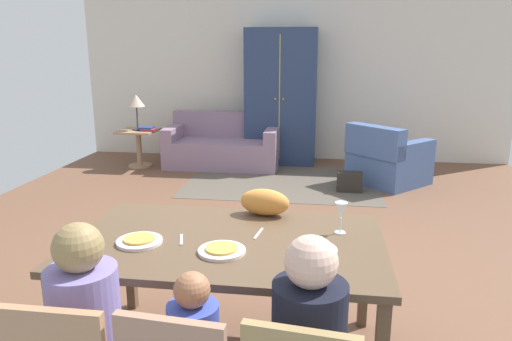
{
  "coord_description": "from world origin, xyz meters",
  "views": [
    {
      "loc": [
        0.53,
        -3.86,
        1.79
      ],
      "look_at": [
        0.01,
        -0.23,
        0.85
      ],
      "focal_mm": 33.27,
      "sensor_mm": 36.0,
      "label": 1
    }
  ],
  "objects_px": {
    "cat": "(265,202)",
    "table_lamp": "(136,102)",
    "armoire": "(281,97)",
    "armchair": "(387,161)",
    "side_table": "(139,143)",
    "couch": "(223,147)",
    "book_lower": "(148,130)",
    "plate_near_child": "(222,251)",
    "plate_near_woman": "(313,250)",
    "dining_table": "(229,250)",
    "plate_near_man": "(139,241)",
    "handbag": "(349,182)",
    "book_upper": "(146,128)",
    "wine_glass": "(341,211)"
  },
  "relations": [
    {
      "from": "cat",
      "to": "book_upper",
      "type": "distance_m",
      "value": 4.64
    },
    {
      "from": "plate_near_woman",
      "to": "side_table",
      "type": "bearing_deg",
      "value": 121.45
    },
    {
      "from": "plate_near_woman",
      "to": "book_upper",
      "type": "xyz_separation_m",
      "value": [
        -2.65,
        4.53,
        -0.15
      ]
    },
    {
      "from": "plate_near_child",
      "to": "book_lower",
      "type": "distance_m",
      "value": 5.06
    },
    {
      "from": "plate_near_child",
      "to": "wine_glass",
      "type": "xyz_separation_m",
      "value": [
        0.62,
        0.36,
        0.12
      ]
    },
    {
      "from": "table_lamp",
      "to": "handbag",
      "type": "height_order",
      "value": "table_lamp"
    },
    {
      "from": "side_table",
      "to": "handbag",
      "type": "height_order",
      "value": "side_table"
    },
    {
      "from": "handbag",
      "to": "plate_near_child",
      "type": "bearing_deg",
      "value": -103.01
    },
    {
      "from": "couch",
      "to": "table_lamp",
      "type": "height_order",
      "value": "table_lamp"
    },
    {
      "from": "dining_table",
      "to": "cat",
      "type": "distance_m",
      "value": 0.48
    },
    {
      "from": "armoire",
      "to": "wine_glass",
      "type": "bearing_deg",
      "value": -80.86
    },
    {
      "from": "couch",
      "to": "handbag",
      "type": "bearing_deg",
      "value": -31.43
    },
    {
      "from": "handbag",
      "to": "plate_near_man",
      "type": "bearing_deg",
      "value": -109.98
    },
    {
      "from": "table_lamp",
      "to": "handbag",
      "type": "xyz_separation_m",
      "value": [
        3.18,
        -0.9,
        -0.88
      ]
    },
    {
      "from": "plate_near_woman",
      "to": "table_lamp",
      "type": "height_order",
      "value": "table_lamp"
    },
    {
      "from": "plate_near_woman",
      "to": "table_lamp",
      "type": "relative_size",
      "value": 0.46
    },
    {
      "from": "cat",
      "to": "table_lamp",
      "type": "height_order",
      "value": "table_lamp"
    },
    {
      "from": "couch",
      "to": "cat",
      "type": "bearing_deg",
      "value": -74.61
    },
    {
      "from": "dining_table",
      "to": "armoire",
      "type": "xyz_separation_m",
      "value": [
        -0.17,
        5.08,
        0.36
      ]
    },
    {
      "from": "side_table",
      "to": "table_lamp",
      "type": "relative_size",
      "value": 1.07
    },
    {
      "from": "cat",
      "to": "plate_near_child",
      "type": "bearing_deg",
      "value": -94.77
    },
    {
      "from": "couch",
      "to": "armoire",
      "type": "bearing_deg",
      "value": 22.63
    },
    {
      "from": "plate_near_man",
      "to": "table_lamp",
      "type": "height_order",
      "value": "table_lamp"
    },
    {
      "from": "armchair",
      "to": "couch",
      "type": "bearing_deg",
      "value": 163.86
    },
    {
      "from": "wine_glass",
      "to": "book_upper",
      "type": "xyz_separation_m",
      "value": [
        -2.8,
        4.25,
        -0.27
      ]
    },
    {
      "from": "plate_near_woman",
      "to": "couch",
      "type": "height_order",
      "value": "couch"
    },
    {
      "from": "cat",
      "to": "armchair",
      "type": "xyz_separation_m",
      "value": [
        1.23,
        3.59,
        -0.53
      ]
    },
    {
      "from": "cat",
      "to": "book_lower",
      "type": "height_order",
      "value": "cat"
    },
    {
      "from": "armchair",
      "to": "armoire",
      "type": "xyz_separation_m",
      "value": [
        -1.54,
        1.06,
        0.73
      ]
    },
    {
      "from": "dining_table",
      "to": "plate_near_man",
      "type": "distance_m",
      "value": 0.49
    },
    {
      "from": "dining_table",
      "to": "book_lower",
      "type": "relative_size",
      "value": 7.83
    },
    {
      "from": "book_lower",
      "to": "dining_table",
      "type": "bearing_deg",
      "value": -64.22
    },
    {
      "from": "plate_near_woman",
      "to": "armchair",
      "type": "bearing_deg",
      "value": 77.64
    },
    {
      "from": "dining_table",
      "to": "book_lower",
      "type": "xyz_separation_m",
      "value": [
        -2.13,
        4.4,
        -0.1
      ]
    },
    {
      "from": "couch",
      "to": "armchair",
      "type": "bearing_deg",
      "value": -16.14
    },
    {
      "from": "plate_near_man",
      "to": "book_lower",
      "type": "bearing_deg",
      "value": 110.08
    },
    {
      "from": "plate_near_woman",
      "to": "book_upper",
      "type": "height_order",
      "value": "plate_near_woman"
    },
    {
      "from": "couch",
      "to": "armchair",
      "type": "relative_size",
      "value": 1.43
    },
    {
      "from": "plate_near_child",
      "to": "armoire",
      "type": "distance_m",
      "value": 5.27
    },
    {
      "from": "plate_near_woman",
      "to": "book_lower",
      "type": "xyz_separation_m",
      "value": [
        -2.6,
        4.5,
        -0.18
      ]
    },
    {
      "from": "book_lower",
      "to": "handbag",
      "type": "relative_size",
      "value": 0.69
    },
    {
      "from": "dining_table",
      "to": "couch",
      "type": "distance_m",
      "value": 4.84
    },
    {
      "from": "cat",
      "to": "book_upper",
      "type": "height_order",
      "value": "cat"
    },
    {
      "from": "cat",
      "to": "armoire",
      "type": "height_order",
      "value": "armoire"
    },
    {
      "from": "plate_near_man",
      "to": "armchair",
      "type": "height_order",
      "value": "armchair"
    },
    {
      "from": "cat",
      "to": "table_lamp",
      "type": "xyz_separation_m",
      "value": [
        -2.47,
        4.03,
        0.16
      ]
    },
    {
      "from": "cat",
      "to": "armoire",
      "type": "xyz_separation_m",
      "value": [
        -0.32,
        4.65,
        0.2
      ]
    },
    {
      "from": "plate_near_child",
      "to": "table_lamp",
      "type": "height_order",
      "value": "table_lamp"
    },
    {
      "from": "armchair",
      "to": "armoire",
      "type": "bearing_deg",
      "value": 145.61
    },
    {
      "from": "book_lower",
      "to": "armchair",
      "type": "bearing_deg",
      "value": -6.23
    }
  ]
}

